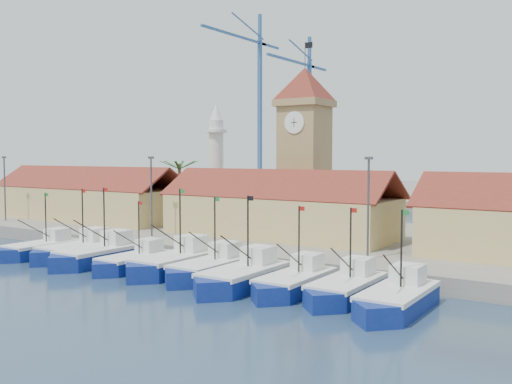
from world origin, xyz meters
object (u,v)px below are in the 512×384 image
Objects in this scene: clock_tower at (305,145)px; boat_0 at (39,250)px; minaret at (216,162)px; boat_5 at (209,270)px.

boat_0 is at bearing -127.52° from clock_tower.
clock_tower is 15.30m from minaret.
clock_tower reaches higher than minaret.
minaret reaches higher than boat_0.
boat_5 is 0.61× the size of minaret.
boat_0 is 21.61m from boat_5.
boat_0 is 27.79m from minaret.
minaret reaches higher than boat_5.
boat_5 is at bearing -53.89° from minaret.
boat_0 is at bearing -176.68° from boat_5.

